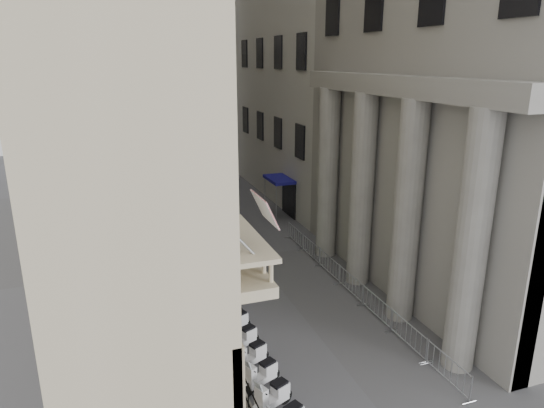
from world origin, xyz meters
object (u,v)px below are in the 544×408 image
Objects in this scene: security_tent at (181,200)px; pedestrian_b at (233,179)px; pedestrian_a at (231,218)px; street_lamp at (177,161)px; info_kiosk at (199,269)px.

security_tent is 2.12× the size of pedestrian_b.
pedestrian_a is at bearing 114.30° from pedestrian_b.
info_kiosk is at bearing -94.03° from street_lamp.
security_tent is at bearing -96.08° from street_lamp.
pedestrian_b is (3.11, 11.19, -0.06)m from pedestrian_a.
pedestrian_a is (3.73, 7.73, -0.02)m from info_kiosk.
street_lamp is 4.08× the size of pedestrian_a.
pedestrian_a is 1.07× the size of pedestrian_b.
info_kiosk is 1.07× the size of pedestrian_b.
street_lamp is 12.00m from pedestrian_b.
info_kiosk is (-0.35, -7.33, -1.70)m from security_tent.
pedestrian_b is at bearing 55.64° from street_lamp.
pedestrian_a is (3.17, -1.76, -3.89)m from street_lamp.
pedestrian_a reaches higher than pedestrian_b.
pedestrian_a is 11.61m from pedestrian_b.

